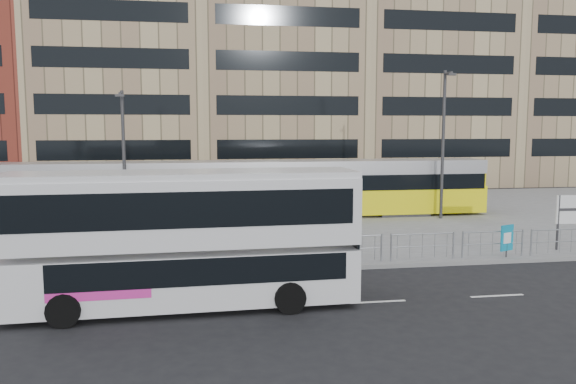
{
  "coord_description": "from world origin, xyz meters",
  "views": [
    {
      "loc": [
        -3.4,
        -20.27,
        5.39
      ],
      "look_at": [
        0.76,
        6.0,
        2.33
      ],
      "focal_mm": 35.0,
      "sensor_mm": 36.0,
      "label": 1
    }
  ],
  "objects": [
    {
      "name": "ground",
      "position": [
        0.0,
        0.0,
        0.0
      ],
      "size": [
        120.0,
        120.0,
        0.0
      ],
      "primitive_type": "plane",
      "color": "black",
      "rests_on": "ground"
    },
    {
      "name": "plaza",
      "position": [
        0.0,
        12.0,
        0.07
      ],
      "size": [
        64.0,
        24.0,
        0.15
      ],
      "primitive_type": "cube",
      "color": "slate",
      "rests_on": "ground"
    },
    {
      "name": "kerb",
      "position": [
        0.0,
        0.05,
        0.07
      ],
      "size": [
        64.0,
        0.25,
        0.17
      ],
      "primitive_type": "cube",
      "color": "gray",
      "rests_on": "ground"
    },
    {
      "name": "building_row",
      "position": [
        1.55,
        34.27,
        12.91
      ],
      "size": [
        70.4,
        18.4,
        31.2
      ],
      "color": "maroon",
      "rests_on": "ground"
    },
    {
      "name": "pedestrian_barrier",
      "position": [
        2.0,
        0.5,
        0.98
      ],
      "size": [
        32.07,
        0.07,
        1.1
      ],
      "color": "#93969B",
      "rests_on": "plaza"
    },
    {
      "name": "road_markings",
      "position": [
        1.0,
        -4.0,
        0.01
      ],
      "size": [
        62.0,
        0.12,
        0.01
      ],
      "primitive_type": "cube",
      "color": "white",
      "rests_on": "ground"
    },
    {
      "name": "double_decker_bus",
      "position": [
        -3.88,
        -3.54,
        2.22
      ],
      "size": [
        10.32,
        2.86,
        4.1
      ],
      "rotation": [
        0.0,
        0.0,
        0.03
      ],
      "color": "silver",
      "rests_on": "ground"
    },
    {
      "name": "tram",
      "position": [
        -0.43,
        12.08,
        1.81
      ],
      "size": [
        28.12,
        2.81,
        3.31
      ],
      "rotation": [
        0.0,
        0.0,
        0.0
      ],
      "color": "yellow",
      "rests_on": "plaza"
    },
    {
      "name": "ad_panel",
      "position": [
        8.86,
        0.4,
        0.92
      ],
      "size": [
        0.68,
        0.31,
        1.33
      ],
      "rotation": [
        0.0,
        0.0,
        0.37
      ],
      "color": "#2D2D30",
      "rests_on": "plaza"
    },
    {
      "name": "pedestrian",
      "position": [
        4.06,
        8.45,
        0.98
      ],
      "size": [
        0.58,
        0.7,
        1.66
      ],
      "primitive_type": "imported",
      "rotation": [
        0.0,
        0.0,
        1.21
      ],
      "color": "black",
      "rests_on": "plaza"
    },
    {
      "name": "traffic_light_west",
      "position": [
        -2.08,
        1.74,
        2.12
      ],
      "size": [
        0.19,
        0.22,
        3.1
      ],
      "rotation": [
        0.0,
        0.0,
        0.12
      ],
      "color": "#2D2D30",
      "rests_on": "plaza"
    },
    {
      "name": "lamp_post_west",
      "position": [
        -7.37,
        10.58,
        4.1
      ],
      "size": [
        0.45,
        1.04,
        7.18
      ],
      "color": "#2D2D30",
      "rests_on": "plaza"
    },
    {
      "name": "lamp_post_east",
      "position": [
        10.41,
        10.08,
        4.75
      ],
      "size": [
        0.45,
        1.04,
        8.44
      ],
      "color": "#2D2D30",
      "rests_on": "plaza"
    }
  ]
}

